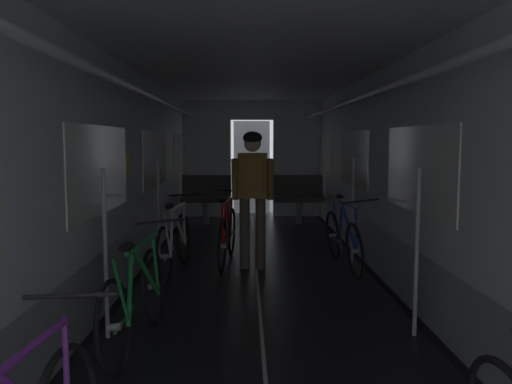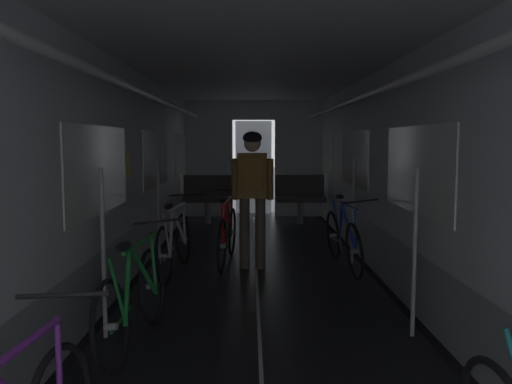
{
  "view_description": "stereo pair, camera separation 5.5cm",
  "coord_description": "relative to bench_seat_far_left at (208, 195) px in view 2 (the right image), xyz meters",
  "views": [
    {
      "loc": [
        -0.13,
        -2.11,
        1.62
      ],
      "look_at": [
        0.0,
        4.65,
        0.95
      ],
      "focal_mm": 36.9,
      "sensor_mm": 36.0,
      "label": 1
    },
    {
      "loc": [
        -0.08,
        -2.11,
        1.62
      ],
      "look_at": [
        0.0,
        4.65,
        0.95
      ],
      "focal_mm": 36.9,
      "sensor_mm": 36.0,
      "label": 2
    }
  ],
  "objects": [
    {
      "name": "person_cyclist_aisle",
      "position": [
        0.85,
        -3.65,
        0.5
      ],
      "size": [
        0.54,
        0.4,
        1.73
      ],
      "color": "brown",
      "rests_on": "ground"
    },
    {
      "name": "bench_seat_far_left",
      "position": [
        0.0,
        0.0,
        0.0
      ],
      "size": [
        0.98,
        0.51,
        0.95
      ],
      "color": "gray",
      "rests_on": "ground"
    },
    {
      "name": "bicycle_green",
      "position": [
        -0.09,
        -6.15,
        -0.19
      ],
      "size": [
        0.46,
        1.69,
        0.95
      ],
      "color": "black",
      "rests_on": "ground"
    },
    {
      "name": "bench_seat_far_right",
      "position": [
        1.8,
        0.0,
        0.0
      ],
      "size": [
        0.98,
        0.51,
        0.95
      ],
      "color": "gray",
      "rests_on": "ground"
    },
    {
      "name": "bicycle_blue",
      "position": [
        2.0,
        -3.67,
        -0.19
      ],
      "size": [
        0.44,
        1.69,
        0.95
      ],
      "color": "black",
      "rests_on": "ground"
    },
    {
      "name": "bicycle_white",
      "position": [
        -0.09,
        -3.92,
        -0.18
      ],
      "size": [
        0.44,
        1.69,
        0.95
      ],
      "color": "black",
      "rests_on": "ground"
    },
    {
      "name": "bicycle_red_in_aisle",
      "position": [
        0.53,
        -3.38,
        -0.18
      ],
      "size": [
        0.44,
        1.69,
        0.94
      ],
      "color": "black",
      "rests_on": "ground"
    },
    {
      "name": "train_car_shell",
      "position": [
        0.9,
        -4.47,
        1.13
      ],
      "size": [
        3.14,
        12.34,
        2.57
      ],
      "color": "black",
      "rests_on": "ground"
    }
  ]
}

